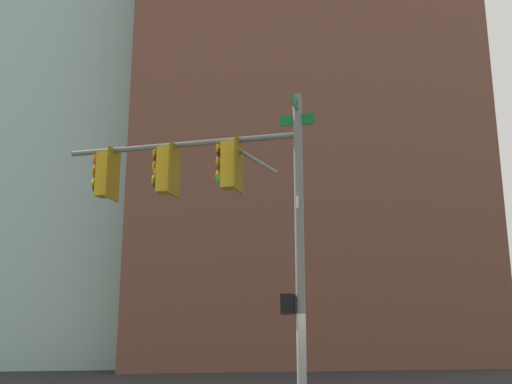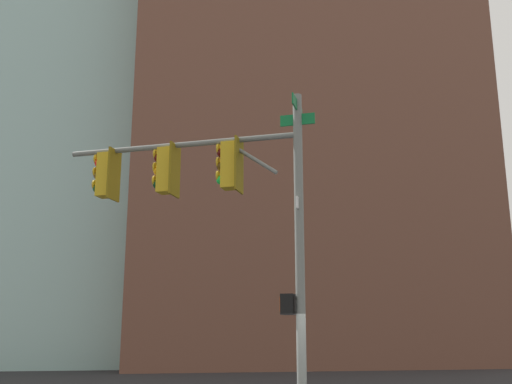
% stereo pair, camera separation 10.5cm
% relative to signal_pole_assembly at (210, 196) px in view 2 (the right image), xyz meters
% --- Properties ---
extents(signal_pole_assembly, '(5.05, 2.89, 7.03)m').
position_rel_signal_pole_assembly_xyz_m(signal_pole_assembly, '(0.00, 0.00, 0.00)').
color(signal_pole_assembly, slate).
rests_on(signal_pole_assembly, ground_plane).
extents(building_brick_nearside, '(24.98, 19.14, 35.90)m').
position_rel_signal_pole_assembly_xyz_m(building_brick_nearside, '(10.52, 32.23, 12.99)').
color(building_brick_nearside, brown).
rests_on(building_brick_nearside, ground_plane).
extents(building_brick_midblock, '(16.80, 15.20, 29.87)m').
position_rel_signal_pole_assembly_xyz_m(building_brick_midblock, '(13.22, 48.04, 9.98)').
color(building_brick_midblock, '#4C3328').
rests_on(building_brick_midblock, ground_plane).
extents(building_glass_tower, '(30.50, 23.47, 60.92)m').
position_rel_signal_pole_assembly_xyz_m(building_glass_tower, '(-6.16, 38.17, 25.50)').
color(building_glass_tower, '#9EC6C1').
rests_on(building_glass_tower, ground_plane).
extents(building_brick_farside, '(18.31, 17.73, 53.53)m').
position_rel_signal_pole_assembly_xyz_m(building_brick_farside, '(-3.25, 54.39, 21.81)').
color(building_brick_farside, brown).
rests_on(building_brick_farside, ground_plane).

